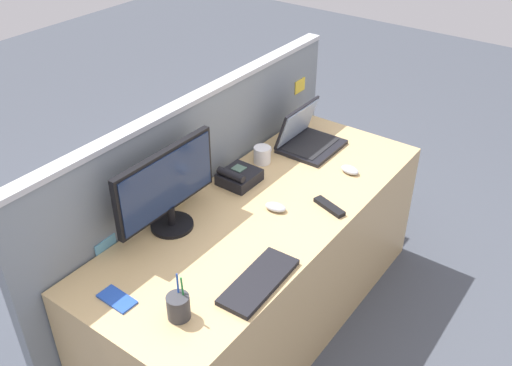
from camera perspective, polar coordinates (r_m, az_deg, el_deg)
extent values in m
plane|color=#424751|center=(3.06, 0.78, -13.46)|extent=(10.00, 10.00, 0.00)
cube|color=tan|center=(2.81, 0.83, -8.48)|extent=(1.89, 0.72, 0.71)
cube|color=gray|center=(2.88, -5.67, -2.11)|extent=(2.10, 0.06, 1.14)
cube|color=#B7BAC1|center=(2.58, -6.38, 8.47)|extent=(2.10, 0.07, 0.02)
cube|color=beige|center=(2.73, -5.53, 1.23)|extent=(0.08, 0.01, 0.10)
cube|color=yellow|center=(3.29, 4.45, 9.75)|extent=(0.10, 0.01, 0.08)
cube|color=#66ADD1|center=(2.44, -14.88, -6.43)|extent=(0.11, 0.01, 0.09)
cube|color=yellow|center=(2.65, -8.16, -1.54)|extent=(0.07, 0.01, 0.10)
cylinder|color=black|center=(2.50, -8.46, -4.20)|extent=(0.19, 0.19, 0.02)
cylinder|color=black|center=(2.47, -8.56, -3.25)|extent=(0.04, 0.04, 0.09)
cube|color=black|center=(2.38, -9.11, 0.17)|extent=(0.55, 0.03, 0.29)
cube|color=#19284C|center=(2.37, -8.83, 0.04)|extent=(0.52, 0.01, 0.26)
cube|color=black|center=(3.06, 5.65, 3.69)|extent=(0.32, 0.27, 0.02)
cube|color=black|center=(3.06, 5.50, 3.93)|extent=(0.28, 0.20, 0.00)
cube|color=black|center=(3.06, 4.14, 6.12)|extent=(0.32, 0.08, 0.21)
cube|color=#9EB2D1|center=(3.05, 4.28, 6.03)|extent=(0.30, 0.07, 0.19)
cube|color=black|center=(2.75, -1.69, 0.60)|extent=(0.18, 0.17, 0.06)
cube|color=#4C6B5B|center=(2.76, -1.75, 1.48)|extent=(0.06, 0.06, 0.01)
cylinder|color=black|center=(2.69, -2.54, 0.84)|extent=(0.04, 0.15, 0.04)
cube|color=black|center=(2.20, 0.30, -9.90)|extent=(0.38, 0.16, 0.02)
ellipsoid|color=#B2B5BC|center=(2.57, 1.99, -2.44)|extent=(0.07, 0.11, 0.03)
ellipsoid|color=#B2B5BC|center=(2.87, 9.45, 1.32)|extent=(0.08, 0.11, 0.03)
cylinder|color=#333338|center=(2.07, -7.84, -12.29)|extent=(0.08, 0.08, 0.10)
cylinder|color=#238438|center=(2.03, -7.39, -10.87)|extent=(0.02, 0.01, 0.14)
cylinder|color=blue|center=(2.05, -7.86, -10.66)|extent=(0.02, 0.02, 0.13)
cube|color=blue|center=(2.20, -13.86, -11.31)|extent=(0.08, 0.15, 0.01)
cube|color=black|center=(2.60, 7.41, -2.38)|extent=(0.09, 0.18, 0.02)
cylinder|color=white|center=(2.90, 0.63, 2.86)|extent=(0.09, 0.09, 0.09)
torus|color=white|center=(2.94, 1.26, 3.30)|extent=(0.05, 0.01, 0.05)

